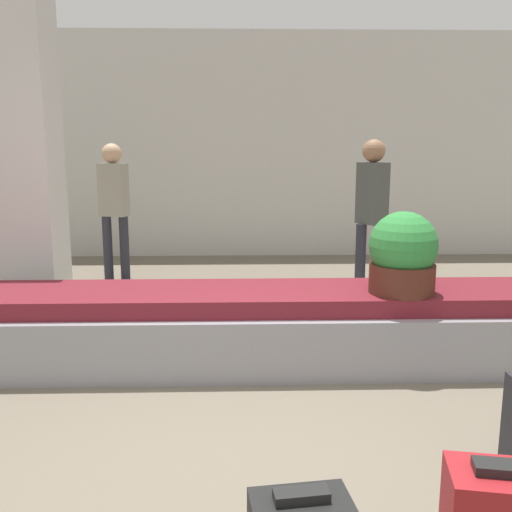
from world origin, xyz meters
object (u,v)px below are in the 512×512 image
potted_plant_0 (403,255)px  traveler_0 (7,188)px  pillar (25,146)px  traveler_1 (114,200)px  traveler_2 (372,205)px

potted_plant_0 → traveler_0: bearing=142.3°
traveler_0 → potted_plant_0: bearing=-158.4°
pillar → potted_plant_0: bearing=-21.3°
potted_plant_0 → traveler_1: size_ratio=0.36×
traveler_1 → traveler_2: size_ratio=0.98×
potted_plant_0 → traveler_0: traveler_0 is taller
pillar → traveler_2: pillar is taller
traveler_1 → traveler_2: traveler_2 is taller
traveler_1 → traveler_0: bearing=11.1°
potted_plant_0 → traveler_1: (-2.65, 2.85, 0.13)m
traveler_1 → pillar: bearing=97.3°
traveler_0 → pillar: bearing=175.7°
traveler_1 → traveler_2: (2.87, -0.91, 0.03)m
traveler_1 → traveler_2: bearing=-177.4°
potted_plant_0 → traveler_2: size_ratio=0.35×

